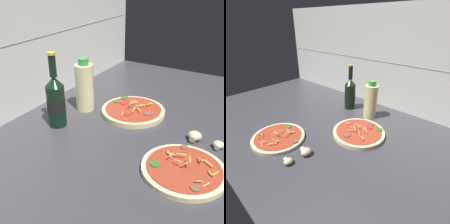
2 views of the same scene
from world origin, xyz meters
The scene contains 8 objects.
counter_slab centered at (0.00, 0.00, 1.25)cm, with size 160.00×90.00×2.50cm.
tile_backsplash centered at (0.00, 45.50, 30.00)cm, with size 160.00×1.13×60.00cm.
pizza_near centered at (-6.57, -20.29, 3.38)cm, with size 23.96×23.96×4.47cm.
pizza_far centered at (18.47, 8.15, 3.58)cm, with size 24.84×24.84×5.19cm.
beer_bottle centered at (-3.53, 27.80, 12.22)cm, with size 6.56×6.56×26.99cm.
oil_bottle centered at (12.16, 26.61, 12.25)cm, with size 7.14×7.14×21.21cm.
mushroom_left centered at (10.51, -26.16, 3.79)cm, with size 3.87×3.68×2.58cm.
mushroom_right centered at (11.35, -18.27, 4.13)cm, with size 4.88×4.65×3.25cm.
Camera 2 is at (58.96, -49.97, 51.73)cm, focal length 28.00 mm.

